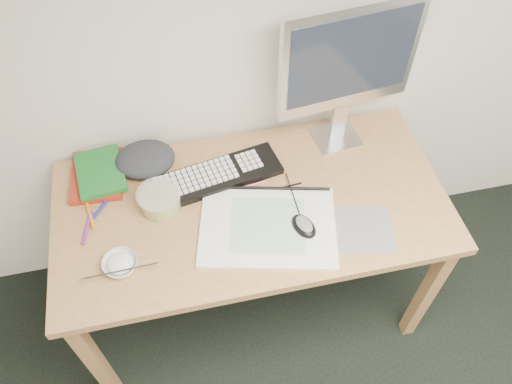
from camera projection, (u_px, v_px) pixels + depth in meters
desk at (252, 216)px, 1.84m from camera, size 1.40×0.70×0.75m
mousepad at (362, 230)px, 1.71m from camera, size 0.24×0.23×0.00m
sketchpad at (268, 226)px, 1.71m from camera, size 0.53×0.43×0.01m
keyboard at (217, 176)px, 1.84m from camera, size 0.49×0.24×0.03m
monitor at (349, 62)px, 1.69m from camera, size 0.50×0.17×0.58m
mouse at (304, 224)px, 1.68m from camera, size 0.10×0.12×0.04m
rice_bowl at (121, 264)px, 1.60m from camera, size 0.12×0.12×0.04m
chopsticks at (121, 271)px, 1.57m from camera, size 0.24×0.03×0.02m
fruit_tub at (160, 200)px, 1.74m from camera, size 0.17×0.17×0.08m
book_red at (97, 176)px, 1.84m from camera, size 0.20×0.26×0.02m
book_green at (100, 172)px, 1.82m from camera, size 0.19×0.25×0.02m
cloth_lump at (145, 159)px, 1.86m from camera, size 0.22×0.20×0.08m
pencil_pink at (243, 187)px, 1.82m from camera, size 0.18×0.03×0.01m
pencil_tan at (259, 199)px, 1.78m from camera, size 0.15×0.11×0.01m
pencil_black at (279, 188)px, 1.82m from camera, size 0.17×0.02×0.01m
marker_blue at (102, 206)px, 1.76m from camera, size 0.08×0.11×0.01m
marker_orange at (90, 213)px, 1.74m from camera, size 0.04×0.14×0.01m
marker_purple at (87, 227)px, 1.71m from camera, size 0.04×0.14×0.01m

